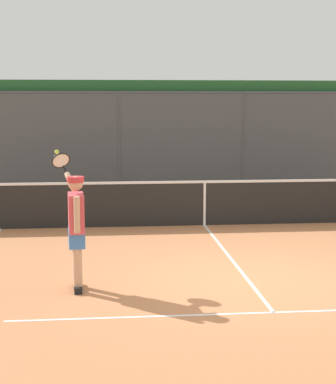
% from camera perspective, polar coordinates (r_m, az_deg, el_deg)
% --- Properties ---
extents(ground_plane, '(60.00, 60.00, 0.00)m').
position_cam_1_polar(ground_plane, '(9.49, 7.28, -7.96)').
color(ground_plane, '#C67A4C').
extents(court_line_markings, '(8.60, 10.33, 0.01)m').
position_cam_1_polar(court_line_markings, '(7.89, 10.12, -11.40)').
color(court_line_markings, white).
rests_on(court_line_markings, ground).
extents(fence_backdrop, '(20.18, 1.37, 3.20)m').
position_cam_1_polar(fence_backdrop, '(18.00, 1.02, 4.90)').
color(fence_backdrop, '#474C51').
rests_on(fence_backdrop, ground).
extents(tennis_net, '(11.04, 0.09, 1.07)m').
position_cam_1_polar(tennis_net, '(13.46, 3.32, -0.94)').
color(tennis_net, '#2D2D2D').
rests_on(tennis_net, ground).
extents(tennis_player, '(0.55, 1.34, 1.90)m').
position_cam_1_polar(tennis_player, '(8.89, -8.32, -2.88)').
color(tennis_player, black).
rests_on(tennis_player, ground).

